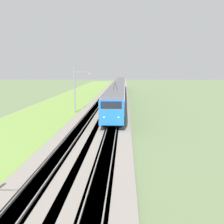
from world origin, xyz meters
The scene contains 7 objects.
ballast_main centered at (50.00, 0.00, 0.15)m, with size 240.00×4.40×0.30m.
ballast_adjacent centered at (50.00, -3.80, 0.15)m, with size 240.00×4.40×0.30m.
track_main centered at (50.00, 0.00, 0.16)m, with size 240.00×1.57×0.45m.
track_adjacent centered at (50.00, -3.80, 0.16)m, with size 240.00×1.57×0.45m.
grass_verge centered at (50.00, 6.60, 0.06)m, with size 240.00×12.30×0.12m.
passenger_train centered at (71.72, -3.80, 2.36)m, with size 82.10×2.94×5.05m.
catenary_mast_mid centered at (46.57, 2.78, 3.90)m, with size 0.22×2.56×7.54m.
Camera 1 is at (-3.27, -5.33, 7.24)m, focal length 50.00 mm.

